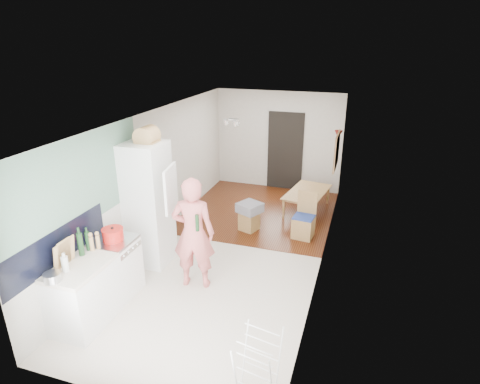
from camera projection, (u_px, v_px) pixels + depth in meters
The scene contains 32 objects.
room_shell at pixel (234, 188), 7.05m from camera, with size 3.20×7.00×2.50m, color beige, non-canonical shape.
floor at pixel (234, 250), 7.51m from camera, with size 3.20×7.00×0.01m, color beige.
wood_floor_overlay at pixel (260, 211), 9.15m from camera, with size 3.20×3.30×0.01m, color #502C10.
sage_wall_panel at pixel (78, 183), 5.52m from camera, with size 0.02×3.00×1.30m, color slate.
tile_splashback at pixel (58, 247), 5.28m from camera, with size 0.02×1.90×0.50m, color black.
doorway_recess at pixel (285, 151), 10.17m from camera, with size 0.90×0.04×2.00m, color black.
base_cabinet at pixel (84, 296), 5.46m from camera, with size 0.60×0.90×0.86m, color white.
worktop at pixel (79, 267), 5.30m from camera, with size 0.62×0.92×0.06m, color white.
range_cooker at pixel (116, 268), 6.13m from camera, with size 0.60×0.60×0.88m, color white.
cooker_top at pixel (112, 241), 5.96m from camera, with size 0.60×0.60×0.04m, color #B8B8BA.
fridge_housing at pixel (148, 205), 6.79m from camera, with size 0.66×0.66×2.15m, color white.
fridge_door at pixel (171, 188), 6.17m from camera, with size 0.56×0.04×0.70m, color white.
fridge_interior at pixel (163, 180), 6.53m from camera, with size 0.02×0.52×0.66m, color white.
pinboard at pixel (337, 151), 8.18m from camera, with size 0.03×0.90×0.70m, color tan.
pinboard_frame at pixel (336, 151), 8.18m from camera, with size 0.01×0.94×0.74m, color #A87A4B.
wall_sconce at pixel (338, 134), 8.69m from camera, with size 0.18×0.18×0.16m, color maroon.
person at pixel (193, 224), 6.10m from camera, with size 0.79×0.52×2.15m, color #D36765.
dining_table at pixel (308, 203), 9.08m from camera, with size 1.17×0.65×0.41m, color #A87A4B.
dining_chair at pixel (304, 216), 7.81m from camera, with size 0.39×0.39×0.92m, color #A87A4B, non-canonical shape.
stool at pixel (249, 221), 8.20m from camera, with size 0.33×0.33×0.43m, color #A87A4B, non-canonical shape.
grey_drape at pixel (250, 208), 8.04m from camera, with size 0.42×0.42×0.19m, color gray.
drying_rack at pixel (258, 367), 4.33m from camera, with size 0.42×0.38×0.81m, color white, non-canonical shape.
bread_bin at pixel (147, 136), 6.41m from camera, with size 0.35×0.33×0.18m, color tan, non-canonical shape.
red_casserole at pixel (113, 234), 5.92m from camera, with size 0.32×0.32×0.19m, color red.
steel_pan at pixel (52, 277), 4.94m from camera, with size 0.22×0.22×0.11m, color #B8B8BA.
held_bottle at pixel (197, 223), 5.90m from camera, with size 0.06×0.06×0.26m, color #1A3C1C.
bottle_a at pixel (80, 244), 5.48m from camera, with size 0.08×0.08×0.33m, color #1A3C1C.
bottle_b at pixel (88, 241), 5.62m from camera, with size 0.06×0.06×0.28m, color #1A3C1C.
bottle_c at pixel (65, 264), 5.12m from camera, with size 0.09×0.09×0.21m, color silver.
pepper_mill_front at pixel (92, 244), 5.62m from camera, with size 0.06×0.06×0.22m, color tan.
pepper_mill_back at pixel (98, 242), 5.68m from camera, with size 0.06×0.06×0.21m, color tan.
chopping_boards at pixel (64, 253), 5.21m from camera, with size 0.04×0.28×0.38m, color tan, non-canonical shape.
Camera 1 is at (2.13, -6.24, 3.75)m, focal length 30.00 mm.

